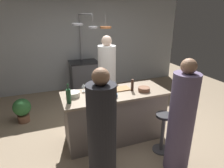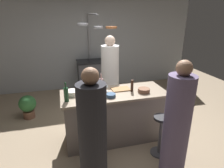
% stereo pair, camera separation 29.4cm
% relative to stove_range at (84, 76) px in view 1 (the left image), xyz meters
% --- Properties ---
extents(ground_plane, '(9.00, 9.00, 0.00)m').
position_rel_stove_range_xyz_m(ground_plane, '(0.00, -2.45, -0.45)').
color(ground_plane, gray).
extents(back_wall, '(6.40, 0.16, 2.60)m').
position_rel_stove_range_xyz_m(back_wall, '(0.00, 0.40, 0.85)').
color(back_wall, '#9EA3A8').
rests_on(back_wall, ground_plane).
extents(kitchen_island, '(1.80, 0.72, 0.90)m').
position_rel_stove_range_xyz_m(kitchen_island, '(0.00, -2.45, 0.01)').
color(kitchen_island, slate).
rests_on(kitchen_island, ground_plane).
extents(stove_range, '(0.80, 0.64, 0.89)m').
position_rel_stove_range_xyz_m(stove_range, '(0.00, 0.00, 0.00)').
color(stove_range, '#47474C').
rests_on(stove_range, ground_plane).
extents(chef, '(0.37, 0.37, 1.76)m').
position_rel_stove_range_xyz_m(chef, '(0.15, -1.58, 0.37)').
color(chef, white).
rests_on(chef, ground_plane).
extents(bar_stool_right, '(0.28, 0.28, 0.68)m').
position_rel_stove_range_xyz_m(bar_stool_right, '(0.59, -3.07, -0.07)').
color(bar_stool_right, '#4C4C51').
rests_on(bar_stool_right, ground_plane).
extents(guest_right, '(0.35, 0.35, 1.66)m').
position_rel_stove_range_xyz_m(guest_right, '(0.58, -3.46, 0.32)').
color(guest_right, '#594C6B').
rests_on(guest_right, ground_plane).
extents(bar_stool_left, '(0.28, 0.28, 0.68)m').
position_rel_stove_range_xyz_m(bar_stool_left, '(-0.49, -3.07, -0.07)').
color(bar_stool_left, '#4C4C51').
rests_on(bar_stool_left, ground_plane).
extents(guest_left, '(0.35, 0.35, 1.63)m').
position_rel_stove_range_xyz_m(guest_left, '(-0.55, -3.42, 0.31)').
color(guest_left, black).
rests_on(guest_left, ground_plane).
extents(overhead_pot_rack, '(0.90, 1.37, 2.17)m').
position_rel_stove_range_xyz_m(overhead_pot_rack, '(0.03, -0.52, 1.23)').
color(overhead_pot_rack, gray).
rests_on(overhead_pot_rack, ground_plane).
extents(potted_plant, '(0.36, 0.36, 0.52)m').
position_rel_stove_range_xyz_m(potted_plant, '(-1.61, -1.26, -0.15)').
color(potted_plant, brown).
rests_on(potted_plant, ground_plane).
extents(cutting_board, '(0.32, 0.22, 0.02)m').
position_rel_stove_range_xyz_m(cutting_board, '(0.14, -2.35, 0.46)').
color(cutting_board, '#997047').
rests_on(cutting_board, kitchen_island).
extents(pepper_mill, '(0.05, 0.05, 0.21)m').
position_rel_stove_range_xyz_m(pepper_mill, '(0.30, -2.49, 0.56)').
color(pepper_mill, '#382319').
rests_on(pepper_mill, kitchen_island).
extents(wine_bottle_green, '(0.07, 0.07, 0.30)m').
position_rel_stove_range_xyz_m(wine_bottle_green, '(-0.80, -2.59, 0.57)').
color(wine_bottle_green, '#193D23').
rests_on(wine_bottle_green, kitchen_island).
extents(wine_bottle_red, '(0.07, 0.07, 0.32)m').
position_rel_stove_range_xyz_m(wine_bottle_red, '(-0.34, -2.38, 0.58)').
color(wine_bottle_red, '#143319').
rests_on(wine_bottle_red, kitchen_island).
extents(wine_bottle_rose, '(0.07, 0.07, 0.29)m').
position_rel_stove_range_xyz_m(wine_bottle_rose, '(-0.19, -2.28, 0.57)').
color(wine_bottle_rose, '#B78C8E').
rests_on(wine_bottle_rose, kitchen_island).
extents(wine_glass_near_left_guest, '(0.07, 0.07, 0.15)m').
position_rel_stove_range_xyz_m(wine_glass_near_left_guest, '(-0.12, -2.36, 0.56)').
color(wine_glass_near_left_guest, silver).
rests_on(wine_glass_near_left_guest, kitchen_island).
extents(wine_glass_by_chef, '(0.07, 0.07, 0.15)m').
position_rel_stove_range_xyz_m(wine_glass_by_chef, '(-0.49, -2.22, 0.56)').
color(wine_glass_by_chef, silver).
rests_on(wine_glass_by_chef, kitchen_island).
extents(mixing_bowl_ceramic, '(0.21, 0.21, 0.08)m').
position_rel_stove_range_xyz_m(mixing_bowl_ceramic, '(-0.70, -2.38, 0.49)').
color(mixing_bowl_ceramic, silver).
rests_on(mixing_bowl_ceramic, kitchen_island).
extents(mixing_bowl_wooden, '(0.20, 0.20, 0.07)m').
position_rel_stove_range_xyz_m(mixing_bowl_wooden, '(0.49, -2.58, 0.49)').
color(mixing_bowl_wooden, brown).
rests_on(mixing_bowl_wooden, kitchen_island).
extents(mixing_bowl_blue, '(0.16, 0.16, 0.06)m').
position_rel_stove_range_xyz_m(mixing_bowl_blue, '(-0.11, -2.62, 0.48)').
color(mixing_bowl_blue, '#334C6B').
rests_on(mixing_bowl_blue, kitchen_island).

